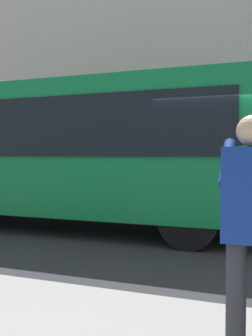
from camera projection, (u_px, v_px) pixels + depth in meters
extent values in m
plane|color=#2B2B2D|center=(235.00, 241.00, 6.93)|extent=(60.00, 60.00, 0.00)
cube|color=beige|center=(251.00, 28.00, 13.11)|extent=(28.00, 0.80, 12.00)
cube|color=#0F7238|center=(62.00, 149.00, 8.27)|extent=(9.00, 2.50, 2.60)
cube|color=black|center=(28.00, 127.00, 7.07)|extent=(7.60, 0.06, 1.10)
cylinder|color=black|center=(207.00, 204.00, 8.31)|extent=(1.00, 0.28, 1.00)
cylinder|color=black|center=(188.00, 220.00, 6.25)|extent=(1.00, 0.28, 1.00)
cylinder|color=#2D2D33|center=(236.00, 299.00, 2.65)|extent=(0.14, 0.14, 0.82)
cube|color=navy|center=(252.00, 195.00, 2.59)|extent=(0.40, 0.24, 0.66)
cylinder|color=navy|center=(227.00, 162.00, 2.80)|extent=(0.09, 0.48, 0.37)
cube|color=black|center=(240.00, 136.00, 2.90)|extent=(0.07, 0.01, 0.14)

